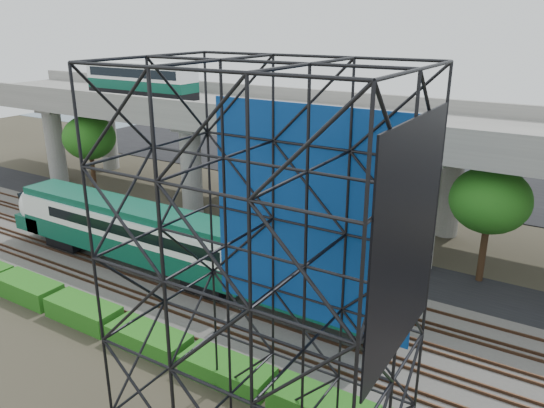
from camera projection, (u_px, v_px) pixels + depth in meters
The scene contains 13 objects.
ground at pixel (189, 307), 31.51m from camera, with size 140.00×140.00×0.00m, color #474233.
ballast_bed at pixel (209, 291), 33.08m from camera, with size 90.00×12.00×0.20m, color slate.
service_road at pixel (279, 246), 39.93m from camera, with size 90.00×5.00×0.08m, color black.
parking_lot at pixel (388, 173), 58.82m from camera, with size 90.00×18.00×0.08m, color black.
harbor_water at pixel (441, 138), 76.50m from camera, with size 140.00×40.00×0.03m, color #3F5768.
rail_tracks at pixel (209, 289), 33.03m from camera, with size 90.00×9.52×0.16m.
commuter_train at pixel (155, 236), 34.30m from camera, with size 29.30×3.06×4.30m.
overpass at pixel (301, 125), 42.35m from camera, with size 80.00×12.00×12.40m.
scaffold_tower at pixel (265, 298), 17.44m from camera, with size 9.36×6.36×15.00m.
hedge_strip at pixel (149, 338), 27.37m from camera, with size 34.60×1.80×1.20m.
trees at pixel (267, 151), 44.99m from camera, with size 40.94×16.94×7.69m.
suv at pixel (247, 224), 42.00m from camera, with size 2.56×5.54×1.54m, color black.
parked_cars at pixel (402, 171), 57.36m from camera, with size 37.40×9.84×1.31m.
Camera 1 is at (18.82, -21.00, 16.11)m, focal length 35.00 mm.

